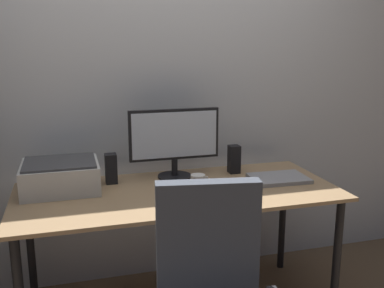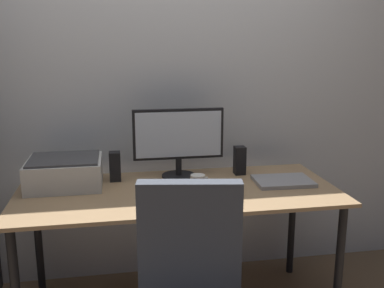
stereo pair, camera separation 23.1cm
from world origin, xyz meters
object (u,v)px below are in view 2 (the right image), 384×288
Objects in this scene: desk at (178,203)px; printer at (65,172)px; keyboard at (191,199)px; coffee_mug at (198,183)px; laptop at (283,181)px; monitor at (178,138)px; speaker_right at (240,160)px; speaker_left at (115,166)px; mouse at (228,195)px.

printer reaches higher than desk.
coffee_mug is (0.06, 0.15, 0.03)m from keyboard.
monitor is at bearing 161.06° from laptop.
speaker_right reaches higher than desk.
monitor is 5.59× the size of coffee_mug.
speaker_right is (0.74, 0.00, 0.00)m from speaker_left.
keyboard is at bearing -165.21° from mouse.
coffee_mug reaches higher than keyboard.
monitor is 1.32× the size of printer.
speaker_right is at bearing 50.47° from keyboard.
speaker_right reaches higher than coffee_mug.
printer is at bearing 153.72° from keyboard.
monitor is 1.82× the size of keyboard.
mouse is (0.23, -0.18, 0.09)m from desk.
desk is at bearing -99.10° from monitor.
mouse reaches higher than desk.
speaker_right is at bearing 2.82° from printer.
printer is at bearing -169.63° from speaker_left.
monitor is at bearing 92.90° from keyboard.
printer reaches higher than coffee_mug.
keyboard is 0.19m from mouse.
laptop reaches higher than keyboard.
coffee_mug is at bearing -30.05° from speaker_left.
mouse is 0.20m from coffee_mug.
speaker_right is (0.37, 0.41, 0.08)m from keyboard.
printer is (-1.21, 0.16, 0.07)m from laptop.
speaker_left is (-0.44, 0.25, 0.04)m from coffee_mug.
laptop is (0.60, 0.01, 0.09)m from desk.
laptop is 1.88× the size of speaker_left.
coffee_mug is at bearing 70.10° from keyboard.
keyboard is at bearing -112.56° from coffee_mug.
coffee_mug is (0.07, -0.26, -0.19)m from monitor.
speaker_left reaches higher than laptop.
speaker_right is (0.30, 0.25, 0.04)m from coffee_mug.
speaker_left is (-0.37, -0.01, -0.15)m from monitor.
desk is 0.61m from laptop.
speaker_left reaches higher than keyboard.
laptop is 1.88× the size of speaker_right.
printer is at bearing 169.83° from mouse.
laptop is at bearing -21.25° from monitor.
coffee_mug is at bearing -16.20° from desk.
mouse is at bearing -49.15° from coffee_mug.
mouse is at bearing -35.33° from speaker_left.
speaker_left reaches higher than desk.
mouse is at bearing -22.66° from printer.
mouse is 0.24× the size of printer.
speaker_left is at bearing 135.11° from keyboard.
coffee_mug is (-0.13, 0.15, 0.03)m from mouse.
speaker_left is (-0.33, 0.22, 0.16)m from desk.
keyboard is 3.06× the size of coffee_mug.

